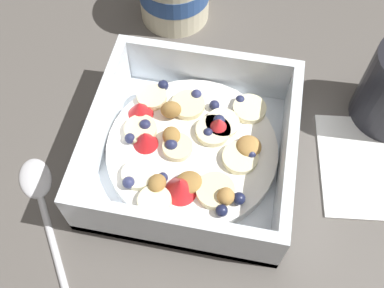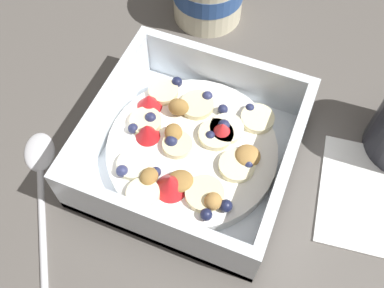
% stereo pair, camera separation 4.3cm
% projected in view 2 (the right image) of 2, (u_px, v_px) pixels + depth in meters
% --- Properties ---
extents(ground_plane, '(2.40, 2.40, 0.00)m').
position_uv_depth(ground_plane, '(178.00, 159.00, 0.46)').
color(ground_plane, '#56514C').
extents(fruit_bowl, '(0.19, 0.19, 0.06)m').
position_uv_depth(fruit_bowl, '(191.00, 149.00, 0.44)').
color(fruit_bowl, white).
rests_on(fruit_bowl, ground).
extents(spoon, '(0.11, 0.15, 0.01)m').
position_uv_depth(spoon, '(39.00, 172.00, 0.44)').
color(spoon, silver).
rests_on(spoon, ground).
extents(folded_napkin, '(0.13, 0.13, 0.01)m').
position_uv_depth(folded_napkin, '(382.00, 199.00, 0.43)').
color(folded_napkin, white).
rests_on(folded_napkin, ground).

